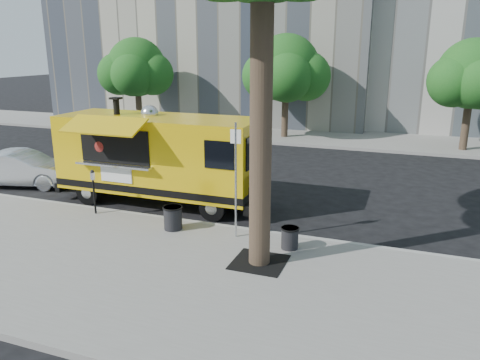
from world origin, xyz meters
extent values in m
plane|color=black|center=(0.00, 0.00, 0.00)|extent=(120.00, 120.00, 0.00)
cube|color=gray|center=(0.00, -4.00, 0.07)|extent=(60.00, 6.00, 0.15)
cube|color=#999993|center=(0.00, -0.93, 0.07)|extent=(60.00, 0.14, 0.16)
cube|color=gray|center=(0.00, 13.50, 0.07)|extent=(60.00, 5.00, 0.15)
cylinder|color=#33261C|center=(2.60, -2.80, 3.40)|extent=(0.48, 0.48, 6.50)
cube|color=black|center=(2.60, -2.80, 0.15)|extent=(1.20, 1.20, 0.02)
cylinder|color=#33261C|center=(-10.00, 12.30, 1.45)|extent=(0.36, 0.36, 2.60)
sphere|color=#155118|center=(-10.00, 12.30, 3.79)|extent=(3.42, 3.42, 3.42)
cylinder|color=#33261C|center=(-1.00, 12.70, 1.45)|extent=(0.36, 0.36, 2.60)
sphere|color=#155118|center=(-1.00, 12.70, 3.85)|extent=(3.60, 3.60, 3.60)
cylinder|color=#33261C|center=(8.00, 12.40, 1.45)|extent=(0.36, 0.36, 2.60)
sphere|color=#155118|center=(8.00, 12.40, 3.74)|extent=(3.24, 3.24, 3.24)
cylinder|color=silver|center=(1.55, -1.55, 1.65)|extent=(0.06, 0.06, 3.00)
cube|color=white|center=(1.55, -1.55, 2.80)|extent=(0.28, 0.02, 0.35)
cylinder|color=black|center=(-3.00, -1.35, 0.68)|extent=(0.06, 0.06, 1.05)
cube|color=silver|center=(-3.00, -1.35, 1.30)|extent=(0.10, 0.08, 0.22)
sphere|color=black|center=(-3.00, -1.35, 1.43)|extent=(0.11, 0.11, 0.11)
cube|color=#E4B80B|center=(-1.88, 0.60, 1.66)|extent=(6.46, 2.21, 2.33)
cube|color=black|center=(-1.88, 0.60, 0.72)|extent=(6.48, 2.23, 0.22)
cube|color=black|center=(1.43, 0.61, 0.45)|extent=(0.19, 2.08, 0.30)
cube|color=black|center=(-5.19, 0.59, 0.45)|extent=(0.19, 2.08, 0.30)
cube|color=black|center=(1.37, 0.61, 2.04)|extent=(0.06, 1.75, 0.94)
cylinder|color=black|center=(0.36, -0.30, 0.40)|extent=(0.80, 0.28, 0.79)
cylinder|color=black|center=(0.35, 1.52, 0.40)|extent=(0.80, 0.28, 0.79)
cylinder|color=black|center=(-4.01, -0.32, 0.40)|extent=(0.80, 0.28, 0.79)
cylinder|color=black|center=(-4.02, 1.51, 0.40)|extent=(0.80, 0.28, 0.79)
cube|color=black|center=(-2.77, -0.44, 2.04)|extent=(2.38, 0.19, 1.04)
cube|color=silver|center=(-2.77, -0.60, 1.47)|extent=(2.59, 0.36, 0.06)
cube|color=#E4B80B|center=(-2.77, -0.96, 2.74)|extent=(2.49, 0.95, 0.42)
cube|color=white|center=(-2.77, -0.52, 1.17)|extent=(1.09, 0.04, 0.50)
cylinder|color=black|center=(-3.37, 0.59, 3.08)|extent=(0.20, 0.20, 0.55)
sphere|color=silver|center=(-2.28, 0.80, 2.88)|extent=(0.56, 0.56, 0.56)
sphere|color=maroon|center=(-3.32, -0.15, 1.99)|extent=(0.83, 0.83, 0.83)
cylinder|color=#FF590C|center=(-3.32, -0.38, 1.86)|extent=(0.34, 0.12, 0.34)
imported|color=silver|center=(-7.61, 0.57, 0.65)|extent=(4.14, 2.29, 1.29)
cylinder|color=black|center=(3.05, -1.79, 0.42)|extent=(0.42, 0.42, 0.54)
cylinder|color=black|center=(3.05, -1.79, 0.67)|extent=(0.45, 0.45, 0.04)
cylinder|color=black|center=(-0.24, -1.66, 0.47)|extent=(0.49, 0.49, 0.64)
cylinder|color=black|center=(-0.24, -1.66, 0.77)|extent=(0.53, 0.53, 0.04)
camera|label=1|loc=(5.60, -12.16, 4.91)|focal=35.00mm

